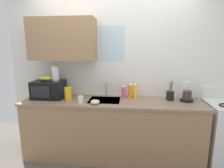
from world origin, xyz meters
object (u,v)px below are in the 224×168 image
(coffee_maker, at_px, (186,94))
(dish_soap_bottle_yellow, at_px, (135,91))
(mug_white, at_px, (81,99))
(paper_towel_roll, at_px, (55,73))
(cereal_canister, at_px, (68,94))
(microwave, at_px, (49,89))
(dish_soap_bottle_orange, at_px, (130,91))
(banana_bunch, at_px, (45,78))
(dish_soap_bottle_pink, at_px, (124,92))
(small_bowl, at_px, (95,102))
(utensil_crock, at_px, (170,95))

(coffee_maker, xyz_separation_m, dish_soap_bottle_yellow, (-0.74, 0.08, 0.01))
(coffee_maker, relative_size, mug_white, 2.95)
(paper_towel_roll, bearing_deg, cereal_canister, -32.01)
(dish_soap_bottle_yellow, xyz_separation_m, cereal_canister, (-0.99, -0.24, -0.02))
(microwave, relative_size, dish_soap_bottle_orange, 1.90)
(dish_soap_bottle_yellow, bearing_deg, mug_white, -157.24)
(mug_white, bearing_deg, banana_bunch, 162.48)
(paper_towel_roll, xyz_separation_m, mug_white, (0.45, -0.24, -0.33))
(banana_bunch, xyz_separation_m, dish_soap_bottle_pink, (1.20, 0.12, -0.21))
(small_bowl, bearing_deg, utensil_crock, 16.61)
(small_bowl, bearing_deg, coffee_maker, 13.32)
(paper_towel_roll, relative_size, utensil_crock, 0.76)
(banana_bunch, bearing_deg, utensil_crock, 2.11)
(dish_soap_bottle_orange, relative_size, small_bowl, 1.86)
(dish_soap_bottle_pink, bearing_deg, coffee_maker, -4.03)
(utensil_crock, height_order, small_bowl, utensil_crock)
(dish_soap_bottle_yellow, height_order, mug_white, dish_soap_bottle_yellow)
(banana_bunch, height_order, small_bowl, banana_bunch)
(mug_white, bearing_deg, dish_soap_bottle_orange, 24.01)
(mug_white, relative_size, utensil_crock, 0.33)
(small_bowl, bearing_deg, banana_bunch, 163.08)
(coffee_maker, xyz_separation_m, utensil_crock, (-0.23, 0.01, -0.03))
(coffee_maker, bearing_deg, utensil_crock, 177.15)
(microwave, bearing_deg, utensil_crock, 2.21)
(mug_white, bearing_deg, small_bowl, -15.26)
(coffee_maker, xyz_separation_m, dish_soap_bottle_orange, (-0.82, 0.06, 0.01))
(paper_towel_roll, height_order, dish_soap_bottle_pink, paper_towel_roll)
(utensil_crock, bearing_deg, cereal_canister, -173.56)
(paper_towel_roll, distance_m, small_bowl, 0.81)
(mug_white, bearing_deg, microwave, 161.16)
(coffee_maker, bearing_deg, mug_white, -170.73)
(paper_towel_roll, relative_size, dish_soap_bottle_pink, 1.05)
(dish_soap_bottle_orange, bearing_deg, utensil_crock, -4.98)
(dish_soap_bottle_orange, height_order, small_bowl, dish_soap_bottle_orange)
(paper_towel_roll, height_order, mug_white, paper_towel_roll)
(paper_towel_roll, bearing_deg, small_bowl, -24.06)
(dish_soap_bottle_pink, xyz_separation_m, small_bowl, (-0.38, -0.37, -0.07))
(cereal_canister, relative_size, mug_white, 2.08)
(banana_bunch, relative_size, paper_towel_roll, 0.91)
(banana_bunch, height_order, dish_soap_bottle_yellow, banana_bunch)
(microwave, distance_m, dish_soap_bottle_pink, 1.16)
(dish_soap_bottle_pink, bearing_deg, small_bowl, -135.51)
(dish_soap_bottle_pink, xyz_separation_m, cereal_canister, (-0.81, -0.22, 0.00))
(paper_towel_roll, distance_m, dish_soap_bottle_pink, 1.09)
(coffee_maker, bearing_deg, paper_towel_roll, -179.76)
(dish_soap_bottle_yellow, xyz_separation_m, small_bowl, (-0.56, -0.39, -0.08))
(banana_bunch, xyz_separation_m, dish_soap_bottle_yellow, (1.38, 0.14, -0.19))
(microwave, relative_size, dish_soap_bottle_pink, 2.19)
(utensil_crock, bearing_deg, banana_bunch, -177.89)
(dish_soap_bottle_orange, height_order, mug_white, dish_soap_bottle_orange)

